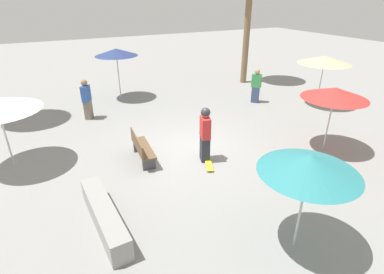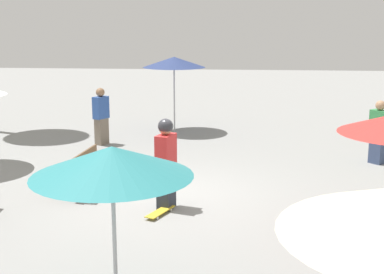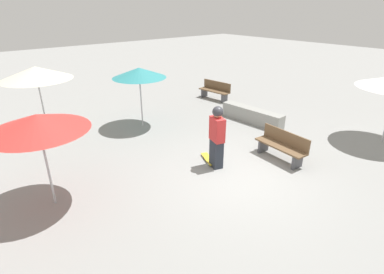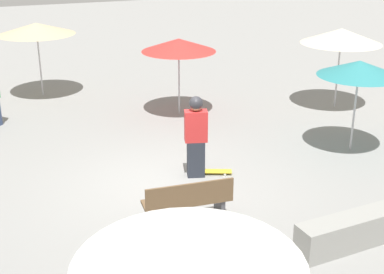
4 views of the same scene
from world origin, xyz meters
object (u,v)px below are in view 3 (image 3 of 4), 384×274
(shade_umbrella_red, at_px, (38,123))
(skateboard, at_px, (208,159))
(concrete_ledge, at_px, (252,115))
(shade_umbrella_teal, at_px, (139,73))
(bench_far, at_px, (282,146))
(skater_main, at_px, (217,135))
(bench_near, at_px, (215,91))
(shade_umbrella_cream, at_px, (36,73))

(shade_umbrella_red, bearing_deg, skateboard, 169.16)
(concrete_ledge, relative_size, shade_umbrella_teal, 1.20)
(bench_far, bearing_deg, skater_main, 68.12)
(bench_near, xyz_separation_m, shade_umbrella_teal, (4.48, 0.74, 1.57))
(bench_far, xyz_separation_m, shade_umbrella_red, (5.80, -2.06, 1.56))
(shade_umbrella_red, bearing_deg, bench_near, -157.31)
(bench_far, xyz_separation_m, shade_umbrella_teal, (1.72, -4.90, 1.57))
(shade_umbrella_red, bearing_deg, skater_main, 163.83)
(skateboard, height_order, bench_near, bench_near)
(bench_near, relative_size, bench_far, 1.00)
(bench_near, height_order, shade_umbrella_red, shade_umbrella_red)
(skater_main, relative_size, bench_far, 1.09)
(skater_main, height_order, shade_umbrella_teal, shade_umbrella_teal)
(concrete_ledge, xyz_separation_m, shade_umbrella_teal, (3.43, -2.40, 1.72))
(shade_umbrella_red, bearing_deg, bench_far, 160.42)
(shade_umbrella_teal, bearing_deg, skateboard, 90.07)
(bench_near, xyz_separation_m, shade_umbrella_red, (8.56, 3.58, 1.56))
(skater_main, bearing_deg, concrete_ledge, -48.42)
(bench_far, height_order, shade_umbrella_teal, shade_umbrella_teal)
(concrete_ledge, relative_size, shade_umbrella_cream, 1.12)
(concrete_ledge, bearing_deg, shade_umbrella_teal, -34.92)
(bench_far, bearing_deg, bench_near, -21.17)
(shade_umbrella_red, bearing_deg, concrete_ledge, -176.62)
(skateboard, relative_size, shade_umbrella_cream, 0.35)
(skater_main, relative_size, skateboard, 2.18)
(shade_umbrella_teal, distance_m, shade_umbrella_cream, 3.38)
(skater_main, bearing_deg, shade_umbrella_red, 90.65)
(skater_main, bearing_deg, bench_near, -26.91)
(bench_near, height_order, shade_umbrella_teal, shade_umbrella_teal)
(shade_umbrella_teal, bearing_deg, concrete_ledge, 145.08)
(skateboard, distance_m, bench_near, 6.26)
(skateboard, bearing_deg, shade_umbrella_red, 102.29)
(bench_near, relative_size, shade_umbrella_teal, 0.75)
(skateboard, height_order, shade_umbrella_red, shade_umbrella_red)
(skateboard, xyz_separation_m, shade_umbrella_red, (4.09, -0.78, 1.93))
(concrete_ledge, bearing_deg, bench_near, -108.50)
(skater_main, height_order, bench_far, skater_main)
(skateboard, distance_m, shade_umbrella_cream, 6.40)
(bench_far, relative_size, shade_umbrella_red, 0.75)
(bench_near, xyz_separation_m, bench_far, (2.76, 5.64, 0.00))
(skater_main, distance_m, skateboard, 0.98)
(bench_near, height_order, shade_umbrella_cream, shade_umbrella_cream)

